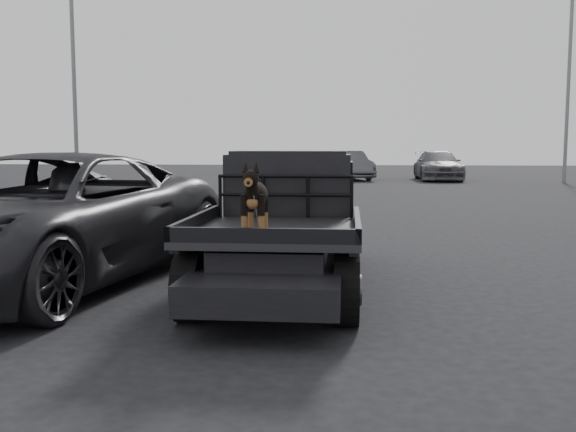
# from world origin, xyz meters

# --- Properties ---
(ground) EXTENTS (120.00, 120.00, 0.00)m
(ground) POSITION_xyz_m (0.00, 0.00, 0.00)
(ground) COLOR black
(ground) RESTS_ON ground
(flatbed_ute) EXTENTS (2.00, 5.40, 0.92)m
(flatbed_ute) POSITION_xyz_m (-0.70, 1.46, 0.46)
(flatbed_ute) COLOR black
(flatbed_ute) RESTS_ON ground
(ute_cab) EXTENTS (1.72, 1.30, 0.88)m
(ute_cab) POSITION_xyz_m (-0.70, 2.41, 1.36)
(ute_cab) COLOR black
(ute_cab) RESTS_ON flatbed_ute
(headache_rack) EXTENTS (1.80, 0.08, 0.55)m
(headache_rack) POSITION_xyz_m (-0.70, 1.66, 1.20)
(headache_rack) COLOR black
(headache_rack) RESTS_ON flatbed_ute
(dog) EXTENTS (0.32, 0.60, 0.74)m
(dog) POSITION_xyz_m (-0.85, -0.08, 1.29)
(dog) COLOR black
(dog) RESTS_ON flatbed_ute
(parked_suv) EXTENTS (3.93, 6.80, 1.78)m
(parked_suv) POSITION_xyz_m (-3.96, 1.48, 0.89)
(parked_suv) COLOR #29282C
(parked_suv) RESTS_ON ground
(distant_car_a) EXTENTS (3.09, 5.26, 1.64)m
(distant_car_a) POSITION_xyz_m (0.09, 29.96, 0.82)
(distant_car_a) COLOR #49484D
(distant_car_a) RESTS_ON ground
(distant_car_b) EXTENTS (2.34, 5.67, 1.64)m
(distant_car_b) POSITION_xyz_m (5.10, 29.80, 0.82)
(distant_car_b) COLOR #4F4F55
(distant_car_b) RESTS_ON ground
(floodlight_mid) EXTENTS (1.08, 0.28, 11.69)m
(floodlight_mid) POSITION_xyz_m (11.20, 27.48, 6.43)
(floodlight_mid) COLOR slate
(floodlight_mid) RESTS_ON ground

